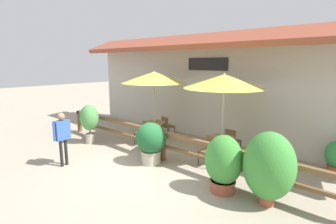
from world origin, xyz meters
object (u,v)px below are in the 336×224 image
(potted_plant_small_flowering, at_px, (89,119))
(potted_plant_entrance_palm, at_px, (269,167))
(patio_umbrella_near, at_px, (154,77))
(dining_table_middle, at_px, (222,141))
(pedestrian, at_px, (62,132))
(chair_middle_wallside, at_px, (232,140))
(patio_umbrella_middle, at_px, (224,81))
(potted_plant_corner_fern, at_px, (151,141))
(dining_table_near, at_px, (154,126))
(chair_near_streetside, at_px, (143,132))
(chair_near_wallside, at_px, (167,126))
(chair_middle_streetside, at_px, (209,149))
(potted_plant_broad_leaf, at_px, (223,163))

(potted_plant_small_flowering, distance_m, potted_plant_entrance_palm, 6.80)
(patio_umbrella_near, xyz_separation_m, dining_table_middle, (3.06, -0.02, -1.91))
(dining_table_middle, relative_size, pedestrian, 0.50)
(chair_middle_wallside, height_order, pedestrian, pedestrian)
(patio_umbrella_middle, bearing_deg, chair_middle_wallside, 90.02)
(potted_plant_corner_fern, bearing_deg, dining_table_near, 132.65)
(chair_near_streetside, xyz_separation_m, chair_middle_wallside, (3.00, 1.32, 0.00))
(chair_near_wallside, height_order, chair_middle_wallside, same)
(potted_plant_small_flowering, bearing_deg, chair_near_streetside, 37.77)
(chair_near_streetside, bearing_deg, patio_umbrella_middle, 21.05)
(patio_umbrella_middle, bearing_deg, pedestrian, -131.59)
(chair_near_wallside, distance_m, patio_umbrella_middle, 3.66)
(dining_table_middle, xyz_separation_m, potted_plant_entrance_palm, (2.16, -1.69, 0.28))
(dining_table_near, height_order, pedestrian, pedestrian)
(chair_middle_streetside, bearing_deg, chair_middle_wallside, 92.28)
(chair_near_wallside, xyz_separation_m, potted_plant_corner_fern, (1.56, -2.43, 0.22))
(chair_near_streetside, bearing_deg, pedestrian, -85.53)
(chair_middle_streetside, height_order, chair_middle_wallside, same)
(chair_middle_streetside, relative_size, potted_plant_broad_leaf, 0.62)
(chair_near_wallside, bearing_deg, pedestrian, 94.74)
(patio_umbrella_middle, height_order, chair_middle_streetside, patio_umbrella_middle)
(pedestrian, bearing_deg, dining_table_near, 169.40)
(dining_table_middle, bearing_deg, potted_plant_small_flowering, -157.61)
(patio_umbrella_middle, height_order, pedestrian, patio_umbrella_middle)
(chair_near_streetside, bearing_deg, dining_table_near, 103.67)
(dining_table_near, distance_m, potted_plant_small_flowering, 2.51)
(dining_table_near, bearing_deg, chair_near_streetside, -85.25)
(chair_near_wallside, xyz_separation_m, patio_umbrella_middle, (2.99, -0.68, 2.01))
(chair_near_wallside, xyz_separation_m, potted_plant_entrance_palm, (5.15, -2.37, 0.38))
(potted_plant_broad_leaf, bearing_deg, patio_umbrella_near, 156.14)
(patio_umbrella_near, distance_m, chair_middle_streetside, 3.70)
(patio_umbrella_middle, xyz_separation_m, potted_plant_corner_fern, (-1.43, -1.75, -1.79))
(potted_plant_small_flowering, xyz_separation_m, potted_plant_broad_leaf, (5.78, 0.06, -0.20))
(chair_middle_streetside, relative_size, potted_plant_entrance_palm, 0.53)
(chair_near_wallside, xyz_separation_m, pedestrian, (-0.25, -4.33, 0.55))
(potted_plant_broad_leaf, height_order, pedestrian, pedestrian)
(dining_table_near, relative_size, dining_table_middle, 1.00)
(patio_umbrella_middle, relative_size, potted_plant_broad_leaf, 1.95)
(dining_table_near, xyz_separation_m, potted_plant_broad_leaf, (4.21, -1.86, 0.14))
(chair_near_wallside, bearing_deg, chair_middle_streetside, 163.41)
(potted_plant_entrance_palm, bearing_deg, chair_near_wallside, 155.27)
(chair_middle_streetside, distance_m, pedestrian, 4.40)
(patio_umbrella_middle, bearing_deg, potted_plant_entrance_palm, -38.04)
(chair_near_streetside, height_order, potted_plant_entrance_palm, potted_plant_entrance_palm)
(patio_umbrella_middle, xyz_separation_m, potted_plant_broad_leaf, (1.15, -1.84, -1.77))
(chair_near_streetside, distance_m, dining_table_middle, 3.07)
(potted_plant_corner_fern, xyz_separation_m, pedestrian, (-1.80, -1.90, 0.33))
(chair_near_streetside, height_order, potted_plant_corner_fern, potted_plant_corner_fern)
(potted_plant_broad_leaf, bearing_deg, chair_near_wallside, 148.63)
(dining_table_middle, xyz_separation_m, pedestrian, (-3.23, -3.65, 0.45))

